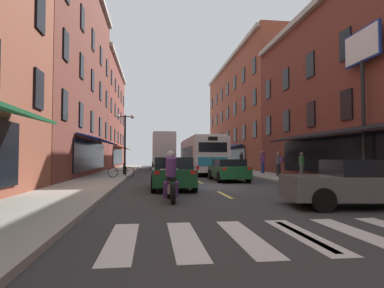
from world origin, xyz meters
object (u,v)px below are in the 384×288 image
object	(u,v)px
pedestrian_mid	(263,162)
pedestrian_rear	(302,165)
billboard_sign	(362,68)
motorcycle_rider	(171,180)
sedan_far	(369,183)
sedan_mid	(161,162)
sedan_rear	(172,173)
pedestrian_near	(279,163)
street_lamp_twin	(125,141)
pedestrian_far	(242,161)
transit_bus	(201,155)
box_truck	(163,151)
bicycle_near	(121,172)
sedan_near	(228,170)

from	to	relation	value
pedestrian_mid	pedestrian_rear	bearing A→B (deg)	-59.27
billboard_sign	motorcycle_rider	bearing A→B (deg)	-160.30
motorcycle_rider	pedestrian_mid	size ratio (longest dim) A/B	1.13
sedan_far	pedestrian_mid	size ratio (longest dim) A/B	2.65
sedan_mid	sedan_rear	bearing A→B (deg)	-90.93
pedestrian_near	street_lamp_twin	distance (m)	11.64
motorcycle_rider	pedestrian_rear	bearing A→B (deg)	44.97
pedestrian_mid	pedestrian_far	xyz separation A→B (m)	(-0.80, 3.48, -0.00)
sedan_far	pedestrian_far	bearing A→B (deg)	84.33
transit_bus	sedan_mid	bearing A→B (deg)	98.08
billboard_sign	motorcycle_rider	distance (m)	10.97
sedan_far	sedan_rear	distance (m)	8.06
street_lamp_twin	pedestrian_mid	bearing A→B (deg)	1.30
box_truck	pedestrian_far	world-z (taller)	box_truck
pedestrian_rear	motorcycle_rider	bearing A→B (deg)	150.72
bicycle_near	pedestrian_near	bearing A→B (deg)	0.03
sedan_near	pedestrian_rear	xyz separation A→B (m)	(4.80, 0.18, 0.30)
transit_bus	box_truck	size ratio (longest dim) A/B	1.59
motorcycle_rider	sedan_near	bearing A→B (deg)	65.05
transit_bus	street_lamp_twin	xyz separation A→B (m)	(-6.41, -3.15, 1.07)
sedan_rear	street_lamp_twin	bearing A→B (deg)	105.42
pedestrian_far	pedestrian_mid	bearing A→B (deg)	-143.87
pedestrian_near	bicycle_near	bearing A→B (deg)	132.12
pedestrian_mid	sedan_rear	bearing A→B (deg)	-98.80
sedan_rear	pedestrian_far	xyz separation A→B (m)	(7.37, 14.54, 0.36)
billboard_sign	street_lamp_twin	world-z (taller)	billboard_sign
box_truck	pedestrian_mid	world-z (taller)	box_truck
box_truck	sedan_near	distance (m)	18.54
street_lamp_twin	motorcycle_rider	bearing A→B (deg)	-79.80
pedestrian_mid	pedestrian_rear	xyz separation A→B (m)	(0.34, -6.32, -0.11)
billboard_sign	street_lamp_twin	bearing A→B (deg)	135.78
motorcycle_rider	pedestrian_near	world-z (taller)	pedestrian_near
sedan_mid	pedestrian_rear	distance (m)	30.51
transit_bus	pedestrian_far	size ratio (longest dim) A/B	6.58
motorcycle_rider	street_lamp_twin	xyz separation A→B (m)	(-2.68, 14.87, 2.01)
sedan_rear	pedestrian_near	distance (m)	10.35
pedestrian_near	sedan_far	bearing A→B (deg)	-148.87
billboard_sign	pedestrian_far	distance (m)	16.04
sedan_near	pedestrian_rear	size ratio (longest dim) A/B	2.57
sedan_rear	bicycle_near	bearing A→B (deg)	113.00
sedan_near	billboard_sign	bearing A→B (deg)	-45.68
pedestrian_mid	street_lamp_twin	size ratio (longest dim) A/B	0.40
motorcycle_rider	sedan_rear	bearing A→B (deg)	85.69
box_truck	motorcycle_rider	world-z (taller)	box_truck
billboard_sign	sedan_mid	bearing A→B (deg)	103.44
bicycle_near	street_lamp_twin	bearing A→B (deg)	91.48
pedestrian_far	sedan_near	bearing A→B (deg)	-177.01
transit_bus	motorcycle_rider	xyz separation A→B (m)	(-3.73, -18.02, -0.94)
pedestrian_far	pedestrian_rear	distance (m)	9.86
sedan_far	sedan_rear	world-z (taller)	sedan_rear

